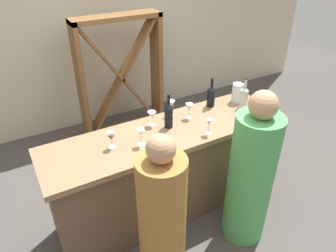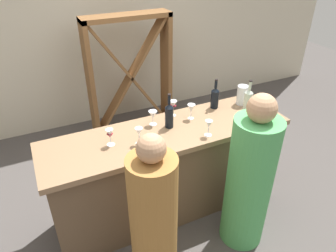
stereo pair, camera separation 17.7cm
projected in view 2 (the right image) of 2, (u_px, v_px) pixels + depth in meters
The scene contains 16 objects.
ground_plane at pixel (168, 207), 3.31m from camera, with size 12.00×12.00×0.00m, color #4C4744.
back_wall at pixel (99, 25), 4.28m from camera, with size 8.00×0.10×2.80m, color beige.
bar_counter at pixel (168, 172), 3.06m from camera, with size 2.28×0.64×0.95m.
wine_rack at pixel (130, 77), 4.24m from camera, with size 1.14×0.28×1.63m.
wine_bottle_leftmost_near_black at pixel (169, 115), 2.81m from camera, with size 0.08×0.08×0.33m.
wine_bottle_second_left_near_black at pixel (215, 97), 3.14m from camera, with size 0.08×0.08×0.31m.
wine_bottle_center_clear_pale at pixel (248, 99), 3.08m from camera, with size 0.08×0.08×0.32m.
wine_glass_near_left at pixel (209, 125), 2.70m from camera, with size 0.06×0.06×0.15m.
wine_glass_near_center at pixel (139, 132), 2.59m from camera, with size 0.07×0.07×0.15m.
wine_glass_near_right at pixel (110, 134), 2.57m from camera, with size 0.07×0.07×0.15m.
wine_glass_far_left at pixel (191, 109), 2.95m from camera, with size 0.07×0.07×0.15m.
wine_glass_far_center at pixel (153, 115), 2.86m from camera, with size 0.08×0.08×0.14m.
wine_glass_far_right at pixel (173, 105), 2.99m from camera, with size 0.07×0.07×0.16m.
water_pitcher at pixel (242, 95), 3.21m from camera, with size 0.11×0.11×0.20m.
person_left_guest at pixel (154, 225), 2.27m from camera, with size 0.39×0.39×1.44m.
person_center_guest at pixel (249, 180), 2.66m from camera, with size 0.47×0.47×1.48m.
Camera 2 is at (-1.02, -2.15, 2.46)m, focal length 33.55 mm.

